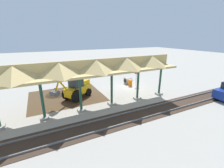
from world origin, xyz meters
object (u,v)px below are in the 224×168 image
(backhoe, at_px, (77,88))
(traffic_barrel, at_px, (130,83))
(concrete_pipe, at_px, (128,81))
(stop_sign, at_px, (136,74))

(backhoe, distance_m, traffic_barrel, 8.08)
(backhoe, bearing_deg, concrete_pipe, -165.62)
(stop_sign, xyz_separation_m, concrete_pipe, (0.63, -1.20, -1.28))
(stop_sign, relative_size, traffic_barrel, 2.72)
(concrete_pipe, height_order, traffic_barrel, concrete_pipe)
(backhoe, bearing_deg, stop_sign, -174.15)
(stop_sign, relative_size, backhoe, 0.51)
(stop_sign, height_order, backhoe, backhoe)
(stop_sign, distance_m, backhoe, 8.90)
(backhoe, xyz_separation_m, traffic_barrel, (-7.96, -1.07, -0.82))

